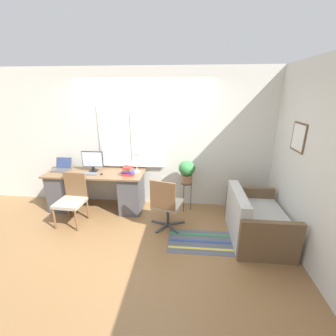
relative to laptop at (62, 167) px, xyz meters
name	(u,v)px	position (x,y,z in m)	size (l,w,h in m)	color
ground_plane	(140,219)	(1.63, -0.42, -0.82)	(14.00, 14.00, 0.00)	olive
wall_back_with_window	(144,140)	(1.63, 0.30, 0.53)	(9.00, 0.12, 2.70)	silver
wall_right_with_picture	(292,152)	(4.14, -0.43, 0.53)	(0.08, 9.00, 2.70)	silver
desk	(97,190)	(0.72, -0.10, -0.41)	(1.88, 0.64, 0.77)	brown
laptop	(62,167)	(0.00, 0.00, 0.00)	(0.32, 0.29, 0.22)	#4C4C51
monitor	(93,161)	(0.66, -0.02, 0.16)	(0.42, 0.17, 0.40)	black
keyboard	(88,174)	(0.63, -0.20, -0.04)	(0.34, 0.12, 0.02)	slate
mouse	(101,174)	(0.89, -0.21, -0.03)	(0.04, 0.07, 0.03)	black
desk_lamp	(136,158)	(1.52, 0.01, 0.23)	(0.13, 0.13, 0.41)	white
book_stack	(128,171)	(1.39, -0.18, 0.03)	(0.23, 0.19, 0.16)	red
desk_chair_wooden	(72,198)	(0.47, -0.62, -0.35)	(0.48, 0.49, 0.89)	brown
office_chair_swivel	(166,203)	(2.16, -0.66, -0.35)	(0.61, 0.62, 0.93)	#47474C
couch_loveseat	(255,222)	(3.60, -0.80, -0.54)	(0.83, 1.21, 0.79)	beige
plant_stand	(186,187)	(2.49, -0.01, -0.32)	(0.22, 0.22, 0.59)	#333338
potted_plant	(187,170)	(2.49, -0.01, 0.02)	(0.31, 0.31, 0.43)	#9E6B4C
floor_rug_striped	(205,242)	(2.81, -1.01, -0.82)	(1.18, 0.61, 0.01)	#565B6B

